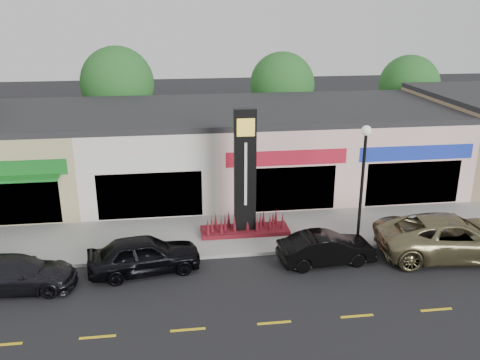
{
  "coord_description": "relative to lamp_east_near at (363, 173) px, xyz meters",
  "views": [
    {
      "loc": [
        -0.2,
        -17.79,
        10.47
      ],
      "look_at": [
        2.74,
        4.0,
        2.89
      ],
      "focal_mm": 38.0,
      "sensor_mm": 36.0,
      "label": 1
    }
  ],
  "objects": [
    {
      "name": "shop_pink_w",
      "position": [
        -2.5,
        8.97,
        -1.08
      ],
      "size": [
        7.0,
        10.01,
        4.8
      ],
      "color": "beige",
      "rests_on": "ground"
    },
    {
      "name": "car_dark_sedan",
      "position": [
        -14.49,
        -1.96,
        -2.81
      ],
      "size": [
        2.1,
        4.69,
        1.34
      ],
      "primitive_type": "imported",
      "rotation": [
        0.0,
        0.0,
        1.52
      ],
      "color": "black",
      "rests_on": "ground"
    },
    {
      "name": "tree_rear_east",
      "position": [
        10.0,
        17.0,
        1.15
      ],
      "size": [
        4.6,
        4.6,
        6.94
      ],
      "color": "#382619",
      "rests_on": "ground"
    },
    {
      "name": "curb",
      "position": [
        -8.0,
        -0.4,
        -3.4
      ],
      "size": [
        52.0,
        0.2,
        0.15
      ],
      "primitive_type": "cube",
      "color": "gray",
      "rests_on": "ground"
    },
    {
      "name": "ground",
      "position": [
        -8.0,
        -2.5,
        -3.48
      ],
      "size": [
        120.0,
        120.0,
        0.0
      ],
      "primitive_type": "plane",
      "color": "black",
      "rests_on": "ground"
    },
    {
      "name": "shop_cream",
      "position": [
        -9.5,
        8.97,
        -1.08
      ],
      "size": [
        7.0,
        10.01,
        4.8
      ],
      "color": "beige",
      "rests_on": "ground"
    },
    {
      "name": "car_black_conv",
      "position": [
        -1.95,
        -1.5,
        -2.8
      ],
      "size": [
        1.75,
        4.21,
        1.36
      ],
      "primitive_type": "imported",
      "rotation": [
        0.0,
        0.0,
        1.65
      ],
      "color": "black",
      "rests_on": "ground"
    },
    {
      "name": "car_black_sedan",
      "position": [
        -9.6,
        -1.22,
        -2.7
      ],
      "size": [
        2.56,
        4.81,
        1.56
      ],
      "primitive_type": "imported",
      "rotation": [
        0.0,
        0.0,
        1.74
      ],
      "color": "black",
      "rests_on": "ground"
    },
    {
      "name": "shop_beige",
      "position": [
        -16.5,
        8.96,
        -1.08
      ],
      "size": [
        7.0,
        10.85,
        4.8
      ],
      "color": "tan",
      "rests_on": "ground"
    },
    {
      "name": "sidewalk",
      "position": [
        -8.0,
        1.85,
        -3.4
      ],
      "size": [
        52.0,
        4.3,
        0.15
      ],
      "primitive_type": "cube",
      "color": "gray",
      "rests_on": "ground"
    },
    {
      "name": "car_gold_suv",
      "position": [
        3.68,
        -1.59,
        -2.57
      ],
      "size": [
        3.68,
        6.81,
        1.81
      ],
      "primitive_type": "imported",
      "rotation": [
        0.0,
        0.0,
        1.47
      ],
      "color": "olive",
      "rests_on": "ground"
    },
    {
      "name": "shop_pink_e",
      "position": [
        4.5,
        8.97,
        -1.08
      ],
      "size": [
        7.0,
        10.01,
        4.8
      ],
      "color": "beige",
      "rests_on": "ground"
    },
    {
      "name": "tree_rear_west",
      "position": [
        -12.0,
        17.0,
        1.74
      ],
      "size": [
        5.2,
        5.2,
        7.83
      ],
      "color": "#382619",
      "rests_on": "ground"
    },
    {
      "name": "lamp_east_near",
      "position": [
        0.0,
        0.0,
        0.0
      ],
      "size": [
        0.44,
        0.44,
        5.47
      ],
      "color": "black",
      "rests_on": "sidewalk"
    },
    {
      "name": "tree_rear_mid",
      "position": [
        0.0,
        17.0,
        1.41
      ],
      "size": [
        4.8,
        4.8,
        7.29
      ],
      "color": "#382619",
      "rests_on": "ground"
    },
    {
      "name": "pylon_sign",
      "position": [
        -5.0,
        1.7,
        -1.2
      ],
      "size": [
        4.2,
        1.3,
        6.0
      ],
      "color": "#520E1D",
      "rests_on": "sidewalk"
    }
  ]
}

